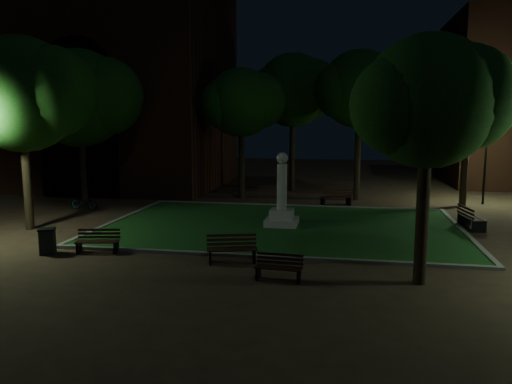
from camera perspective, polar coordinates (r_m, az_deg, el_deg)
ground at (r=20.09m, az=2.20°, el=-5.20°), size 80.00×80.00×0.00m
lawn at (r=22.02m, az=2.95°, el=-3.89°), size 15.00×10.00×0.08m
lawn_kerb at (r=22.01m, az=2.95°, el=-3.84°), size 15.40×10.40×0.12m
monument at (r=21.84m, az=2.97°, el=-1.54°), size 1.40×1.40×3.20m
building_main at (r=38.09m, az=-19.34°, el=11.91°), size 20.00×12.00×15.00m
tree_west at (r=23.10m, az=-25.04°, el=10.07°), size 5.89×4.81×8.11m
tree_north_wl at (r=29.56m, az=-1.53°, el=10.17°), size 4.96×4.05×7.68m
tree_north_er at (r=29.45m, az=11.94°, el=11.44°), size 5.45×4.45×8.62m
tree_ne at (r=28.98m, az=23.27°, el=9.23°), size 4.58×3.74×7.37m
tree_se at (r=14.65m, az=19.38°, el=9.69°), size 4.54×3.70×7.03m
tree_nw at (r=29.81m, az=-19.33°, el=10.09°), size 6.67×5.44×8.57m
tree_far_north at (r=32.97m, az=4.41°, el=11.52°), size 5.84×4.77×8.94m
lamppost_nw at (r=34.46m, az=-16.37°, el=5.24°), size 1.18×0.28×4.33m
lamppost_ne at (r=30.23m, az=24.80°, el=4.21°), size 1.18×0.28×4.14m
bench_near_left at (r=16.61m, az=-2.76°, el=-6.58°), size 1.75×1.01×0.91m
bench_near_right at (r=14.84m, az=2.63°, el=-8.68°), size 1.43×0.59×0.77m
bench_west_near at (r=18.62m, az=-17.62°, el=-5.45°), size 1.57×0.79×0.82m
bench_right_side at (r=23.46m, az=23.28°, el=-2.77°), size 0.90×1.85×0.97m
bench_far_side at (r=27.52m, az=9.16°, el=-0.67°), size 1.80×1.21×0.94m
trash_bin at (r=19.05m, az=-22.73°, el=-5.18°), size 0.69×0.69×0.91m
bicycle at (r=27.69m, az=-19.03°, el=-1.07°), size 1.52×0.62×0.78m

